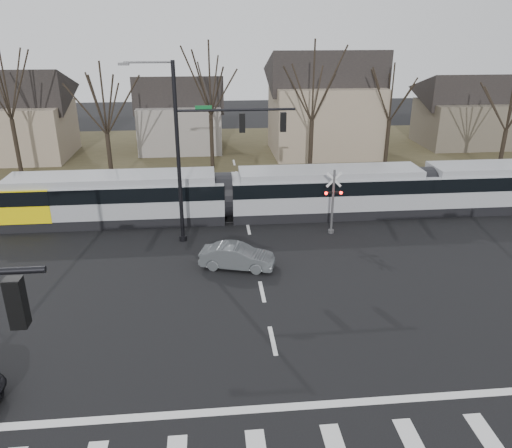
{
  "coord_description": "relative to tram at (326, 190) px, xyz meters",
  "views": [
    {
      "loc": [
        -2.32,
        -14.85,
        11.96
      ],
      "look_at": [
        0.0,
        9.0,
        2.3
      ],
      "focal_mm": 35.0,
      "sensor_mm": 36.0,
      "label": 1
    }
  ],
  "objects": [
    {
      "name": "ground",
      "position": [
        -5.37,
        -16.0,
        -1.71
      ],
      "size": [
        140.0,
        140.0,
        0.0
      ],
      "primitive_type": "plane",
      "color": "black"
    },
    {
      "name": "grass_verge",
      "position": [
        -5.37,
        16.0,
        -1.71
      ],
      "size": [
        140.0,
        28.0,
        0.01
      ],
      "primitive_type": "cube",
      "color": "#38331E",
      "rests_on": "ground"
    },
    {
      "name": "stop_line",
      "position": [
        -5.37,
        -17.8,
        -1.71
      ],
      "size": [
        28.0,
        0.35,
        0.01
      ],
      "primitive_type": "cube",
      "color": "silver",
      "rests_on": "ground"
    },
    {
      "name": "lane_dashes",
      "position": [
        -5.37,
        -0.0,
        -1.71
      ],
      "size": [
        0.18,
        30.0,
        0.01
      ],
      "color": "silver",
      "rests_on": "ground"
    },
    {
      "name": "rail_pair",
      "position": [
        -5.37,
        -0.2,
        -1.68
      ],
      "size": [
        90.0,
        1.52,
        0.06
      ],
      "color": "#59595E",
      "rests_on": "ground"
    },
    {
      "name": "tram",
      "position": [
        0.0,
        0.0,
        0.0
      ],
      "size": [
        41.47,
        3.08,
        3.14
      ],
      "color": "gray",
      "rests_on": "ground"
    },
    {
      "name": "sedan",
      "position": [
        -6.39,
        -7.33,
        -1.07
      ],
      "size": [
        3.3,
        4.56,
        1.28
      ],
      "primitive_type": "imported",
      "rotation": [
        0.0,
        0.0,
        1.31
      ],
      "color": "#4D5154",
      "rests_on": "ground"
    },
    {
      "name": "signal_pole_far",
      "position": [
        -7.77,
        -3.5,
        3.99
      ],
      "size": [
        9.28,
        0.44,
        10.2
      ],
      "color": "black",
      "rests_on": "ground"
    },
    {
      "name": "rail_crossing_signal",
      "position": [
        -0.37,
        -3.21,
        0.17
      ],
      "size": [
        1.08,
        0.36,
        4.0
      ],
      "color": "#59595B",
      "rests_on": "ground"
    },
    {
      "name": "tree_row",
      "position": [
        -3.37,
        10.0,
        3.29
      ],
      "size": [
        59.2,
        7.2,
        10.0
      ],
      "color": "black",
      "rests_on": "ground"
    },
    {
      "name": "house_a",
      "position": [
        -25.37,
        18.0,
        2.75
      ],
      "size": [
        9.72,
        8.64,
        8.6
      ],
      "color": "gray",
      "rests_on": "ground"
    },
    {
      "name": "house_b",
      "position": [
        -10.37,
        20.0,
        2.26
      ],
      "size": [
        8.64,
        7.56,
        7.65
      ],
      "color": "gray",
      "rests_on": "ground"
    },
    {
      "name": "house_c",
      "position": [
        3.63,
        17.0,
        3.52
      ],
      "size": [
        10.8,
        8.64,
        10.1
      ],
      "color": "gray",
      "rests_on": "ground"
    },
    {
      "name": "house_d",
      "position": [
        18.63,
        19.0,
        2.26
      ],
      "size": [
        8.64,
        7.56,
        7.65
      ],
      "color": "brown",
      "rests_on": "ground"
    }
  ]
}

